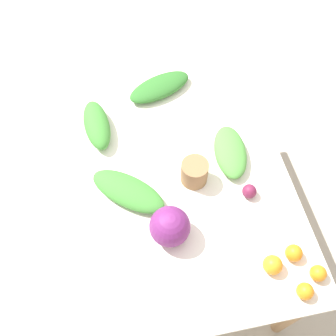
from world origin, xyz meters
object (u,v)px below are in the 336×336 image
orange_2 (318,273)px  greens_bunch_scallion (230,152)px  cabbage_purple (170,226)px  greens_bunch_beet_tops (128,191)px  orange_1 (305,291)px  paper_bag (194,172)px  greens_bunch_dandelion (160,87)px  orange_3 (273,265)px  greens_bunch_chard (97,125)px  beet_root (249,191)px  orange_0 (294,253)px

orange_2 → greens_bunch_scallion: bearing=16.3°
cabbage_purple → greens_bunch_beet_tops: bearing=33.3°
greens_bunch_beet_tops → greens_bunch_scallion: bearing=-77.1°
orange_1 → orange_2: 0.10m
paper_bag → orange_1: 0.66m
greens_bunch_dandelion → orange_1: 1.21m
orange_3 → greens_bunch_beet_tops: bearing=49.6°
greens_bunch_beet_tops → orange_1: bearing=-132.7°
greens_bunch_dandelion → greens_bunch_beet_tops: (-0.59, 0.25, 0.00)m
greens_bunch_dandelion → greens_bunch_chard: size_ratio=1.15×
greens_bunch_scallion → orange_1: greens_bunch_scallion is taller
beet_root → orange_3: bearing=177.9°
cabbage_purple → orange_3: (-0.22, -0.37, -0.05)m
paper_bag → beet_root: 0.26m
greens_bunch_chard → greens_bunch_dandelion: bearing=-59.9°
paper_bag → greens_bunch_scallion: bearing=-65.3°
paper_bag → orange_1: (-0.59, -0.30, -0.03)m
beet_root → orange_3: 0.34m
greens_bunch_chard → orange_3: greens_bunch_chard is taller
greens_bunch_chard → orange_2: 1.19m
orange_1 → greens_bunch_beet_tops: bearing=47.3°
greens_bunch_chard → beet_root: (-0.49, -0.63, -0.01)m
paper_bag → greens_bunch_chard: paper_bag is taller
greens_bunch_beet_tops → orange_2: greens_bunch_beet_tops is taller
greens_bunch_dandelion → orange_2: 1.18m
beet_root → orange_1: size_ratio=0.98×
greens_bunch_chard → orange_1: (-0.95, -0.71, -0.01)m
cabbage_purple → orange_0: cabbage_purple is taller
beet_root → greens_bunch_scallion: bearing=6.9°
greens_bunch_beet_tops → greens_bunch_chard: size_ratio=1.18×
paper_bag → greens_bunch_dandelion: (0.57, 0.06, -0.03)m
greens_bunch_scallion → greens_bunch_beet_tops: bearing=102.9°
greens_bunch_beet_tops → orange_1: (-0.56, -0.61, -0.00)m
greens_bunch_scallion → orange_2: 0.65m
greens_bunch_dandelion → greens_bunch_scallion: bearing=-152.2°
paper_bag → cabbage_purple: bearing=146.7°
orange_1 → orange_2: size_ratio=1.01×
paper_bag → orange_1: bearing=-152.9°
orange_2 → greens_bunch_chard: bearing=41.3°
greens_bunch_chard → beet_root: greens_bunch_chard is taller
orange_1 → orange_3: orange_3 is taller
greens_bunch_dandelion → orange_1: bearing=-162.8°
paper_bag → greens_bunch_dandelion: bearing=5.6°
orange_0 → greens_bunch_scallion: bearing=12.5°
greens_bunch_beet_tops → beet_root: greens_bunch_beet_tops is taller
cabbage_purple → orange_2: bearing=-117.8°
beet_root → orange_2: (-0.40, -0.15, 0.00)m
orange_1 → orange_2: bearing=-54.3°
greens_bunch_chard → beet_root: 0.80m
greens_bunch_dandelion → orange_3: bearing=-165.5°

